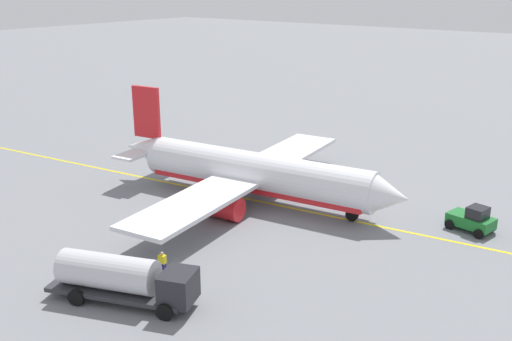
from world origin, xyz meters
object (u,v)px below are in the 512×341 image
at_px(airplane, 251,173).
at_px(safety_cone_nose, 383,197).
at_px(pushback_tug, 472,219).
at_px(fuel_tanker, 123,278).
at_px(refueling_worker, 162,263).

distance_m(airplane, safety_cone_nose, 12.60).
bearing_deg(safety_cone_nose, pushback_tug, -12.08).
distance_m(fuel_tanker, safety_cone_nose, 27.32).
relative_size(refueling_worker, safety_cone_nose, 2.36).
bearing_deg(refueling_worker, pushback_tug, 54.33).
relative_size(airplane, safety_cone_nose, 43.83).
height_order(fuel_tanker, pushback_tug, fuel_tanker).
xyz_separation_m(fuel_tanker, safety_cone_nose, (5.36, 26.76, -1.36)).
distance_m(airplane, refueling_worker, 15.98).
bearing_deg(pushback_tug, airplane, -164.07).
height_order(airplane, fuel_tanker, airplane).
xyz_separation_m(airplane, pushback_tug, (18.84, 5.38, -1.65)).
relative_size(airplane, pushback_tug, 8.11).
bearing_deg(pushback_tug, safety_cone_nose, 167.92).
height_order(airplane, safety_cone_nose, airplane).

